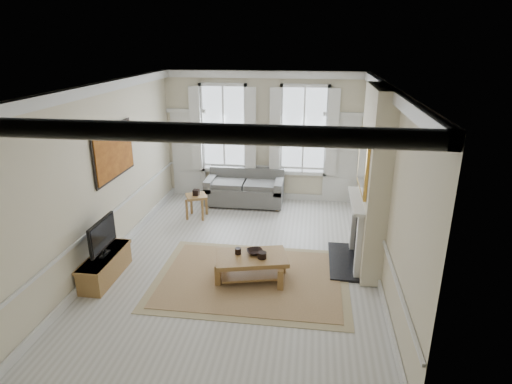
# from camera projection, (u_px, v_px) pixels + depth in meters

# --- Properties ---
(floor) EXTENTS (7.20, 7.20, 0.00)m
(floor) POSITION_uv_depth(u_px,v_px,m) (241.00, 260.00, 8.47)
(floor) COLOR #B7B5AD
(floor) RESTS_ON ground
(ceiling) EXTENTS (7.20, 7.20, 0.00)m
(ceiling) POSITION_uv_depth(u_px,v_px,m) (239.00, 84.00, 7.32)
(ceiling) COLOR white
(ceiling) RESTS_ON back_wall
(back_wall) EXTENTS (5.20, 0.00, 5.20)m
(back_wall) POSITION_uv_depth(u_px,v_px,m) (263.00, 137.00, 11.25)
(back_wall) COLOR beige
(back_wall) RESTS_ON floor
(left_wall) EXTENTS (0.00, 7.20, 7.20)m
(left_wall) POSITION_uv_depth(u_px,v_px,m) (107.00, 173.00, 8.23)
(left_wall) COLOR beige
(left_wall) RESTS_ON floor
(right_wall) EXTENTS (0.00, 7.20, 7.20)m
(right_wall) POSITION_uv_depth(u_px,v_px,m) (385.00, 185.00, 7.56)
(right_wall) COLOR beige
(right_wall) RESTS_ON floor
(window_left) EXTENTS (1.26, 0.20, 2.20)m
(window_left) POSITION_uv_depth(u_px,v_px,m) (224.00, 129.00, 11.27)
(window_left) COLOR #B2BCC6
(window_left) RESTS_ON back_wall
(window_right) EXTENTS (1.26, 0.20, 2.20)m
(window_right) POSITION_uv_depth(u_px,v_px,m) (304.00, 131.00, 11.00)
(window_right) COLOR #B2BCC6
(window_right) RESTS_ON back_wall
(door_left) EXTENTS (0.90, 0.08, 2.30)m
(door_left) POSITION_uv_depth(u_px,v_px,m) (189.00, 155.00, 11.66)
(door_left) COLOR silver
(door_left) RESTS_ON floor
(door_right) EXTENTS (0.90, 0.08, 2.30)m
(door_right) POSITION_uv_depth(u_px,v_px,m) (341.00, 160.00, 11.14)
(door_right) COLOR silver
(door_right) RESTS_ON floor
(painting) EXTENTS (0.05, 1.66, 1.06)m
(painting) POSITION_uv_depth(u_px,v_px,m) (114.00, 152.00, 8.38)
(painting) COLOR #BA6820
(painting) RESTS_ON left_wall
(chimney_breast) EXTENTS (0.35, 1.70, 3.38)m
(chimney_breast) POSITION_uv_depth(u_px,v_px,m) (373.00, 181.00, 7.77)
(chimney_breast) COLOR beige
(chimney_breast) RESTS_ON floor
(hearth) EXTENTS (0.55, 1.50, 0.05)m
(hearth) POSITION_uv_depth(u_px,v_px,m) (343.00, 261.00, 8.39)
(hearth) COLOR black
(hearth) RESTS_ON floor
(fireplace) EXTENTS (0.21, 1.45, 1.33)m
(fireplace) POSITION_uv_depth(u_px,v_px,m) (356.00, 229.00, 8.13)
(fireplace) COLOR silver
(fireplace) RESTS_ON floor
(mirror) EXTENTS (0.06, 1.26, 1.06)m
(mirror) POSITION_uv_depth(u_px,v_px,m) (363.00, 162.00, 7.68)
(mirror) COLOR gold
(mirror) RESTS_ON chimney_breast
(sofa) EXTENTS (2.01, 0.98, 0.90)m
(sofa) POSITION_uv_depth(u_px,v_px,m) (245.00, 190.00, 11.30)
(sofa) COLOR #565654
(sofa) RESTS_ON floor
(side_table) EXTENTS (0.62, 0.62, 0.57)m
(side_table) POSITION_uv_depth(u_px,v_px,m) (196.00, 199.00, 10.37)
(side_table) COLOR brown
(side_table) RESTS_ON floor
(rug) EXTENTS (3.50, 2.60, 0.02)m
(rug) POSITION_uv_depth(u_px,v_px,m) (251.00, 279.00, 7.80)
(rug) COLOR #99784F
(rug) RESTS_ON floor
(coffee_table) EXTENTS (1.41, 1.02, 0.47)m
(coffee_table) POSITION_uv_depth(u_px,v_px,m) (251.00, 260.00, 7.67)
(coffee_table) COLOR brown
(coffee_table) RESTS_ON rug
(ceramic_pot_a) EXTENTS (0.11, 0.11, 0.11)m
(ceramic_pot_a) POSITION_uv_depth(u_px,v_px,m) (238.00, 251.00, 7.70)
(ceramic_pot_a) COLOR black
(ceramic_pot_a) RESTS_ON coffee_table
(ceramic_pot_b) EXTENTS (0.16, 0.16, 0.11)m
(ceramic_pot_b) POSITION_uv_depth(u_px,v_px,m) (262.00, 255.00, 7.55)
(ceramic_pot_b) COLOR black
(ceramic_pot_b) RESTS_ON coffee_table
(bowl) EXTENTS (0.38, 0.38, 0.07)m
(bowl) POSITION_uv_depth(u_px,v_px,m) (255.00, 252.00, 7.72)
(bowl) COLOR black
(bowl) RESTS_ON coffee_table
(tv_stand) EXTENTS (0.42, 1.31, 0.47)m
(tv_stand) POSITION_uv_depth(u_px,v_px,m) (105.00, 266.00, 7.78)
(tv_stand) COLOR brown
(tv_stand) RESTS_ON floor
(tv) EXTENTS (0.08, 0.90, 0.68)m
(tv) POSITION_uv_depth(u_px,v_px,m) (102.00, 235.00, 7.56)
(tv) COLOR black
(tv) RESTS_ON tv_stand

